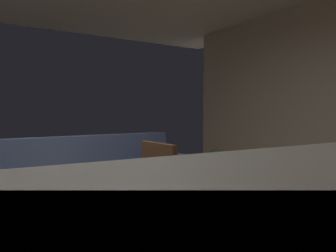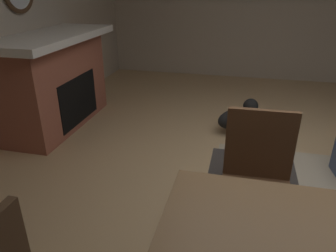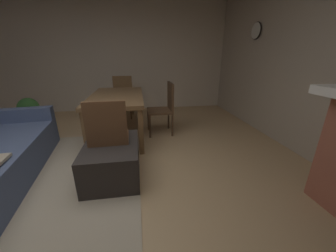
% 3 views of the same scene
% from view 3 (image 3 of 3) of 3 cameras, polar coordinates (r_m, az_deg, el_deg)
% --- Properties ---
extents(floor, '(8.93, 8.93, 0.00)m').
position_cam_3_polar(floor, '(2.17, -26.80, -21.48)').
color(floor, tan).
extents(wall_right_window_side, '(0.12, 6.46, 2.84)m').
position_cam_3_polar(wall_right_window_side, '(5.31, -17.40, 19.89)').
color(wall_right_window_side, beige).
rests_on(wall_right_window_side, ground).
extents(area_rug, '(2.60, 2.00, 0.01)m').
position_cam_3_polar(area_rug, '(2.67, -31.05, -13.74)').
color(area_rug, tan).
rests_on(area_rug, ground).
extents(ottoman_coffee_table, '(0.83, 0.61, 0.42)m').
position_cam_3_polar(ottoman_coffee_table, '(2.38, -16.16, -9.77)').
color(ottoman_coffee_table, '#2D2826').
rests_on(ottoman_coffee_table, ground).
extents(tv_remote, '(0.08, 0.17, 0.02)m').
position_cam_3_polar(tv_remote, '(2.29, -18.48, -5.02)').
color(tv_remote, black).
rests_on(tv_remote, ottoman_coffee_table).
extents(dining_table, '(1.66, 0.87, 0.74)m').
position_cam_3_polar(dining_table, '(3.44, -14.95, 7.62)').
color(dining_table, brown).
rests_on(dining_table, ground).
extents(dining_chair_south, '(0.45, 0.45, 0.93)m').
position_cam_3_polar(dining_chair_south, '(3.48, -1.01, 6.13)').
color(dining_chair_south, '#513823').
rests_on(dining_chair_south, ground).
extents(dining_chair_west, '(0.45, 0.45, 0.93)m').
position_cam_3_polar(dining_chair_west, '(2.31, -17.26, -2.22)').
color(dining_chair_west, brown).
rests_on(dining_chair_west, ground).
extents(dining_chair_east, '(0.47, 0.47, 0.93)m').
position_cam_3_polar(dining_chair_east, '(4.66, -13.37, 9.19)').
color(dining_chair_east, brown).
rests_on(dining_chair_east, ground).
extents(potted_plant, '(0.40, 0.40, 0.58)m').
position_cam_3_polar(potted_plant, '(4.82, -36.02, 3.78)').
color(potted_plant, beige).
rests_on(potted_plant, ground).
extents(wall_clock, '(0.31, 0.03, 0.31)m').
position_cam_3_polar(wall_clock, '(4.34, 24.84, 24.38)').
color(wall_clock, silver).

